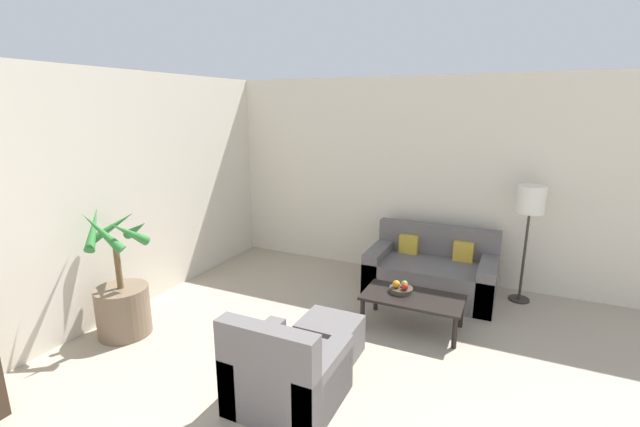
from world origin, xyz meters
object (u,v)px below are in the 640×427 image
object	(u,v)px
floor_lamp	(530,206)
apple_green	(405,284)
ottoman	(330,338)
armchair	(286,375)
orange_fruit	(396,284)
potted_palm	(122,299)
sofa_loveseat	(431,272)
coffee_table	(413,300)
apple_red	(405,287)
fruit_bowl	(401,290)

from	to	relation	value
floor_lamp	apple_green	world-z (taller)	floor_lamp
apple_green	ottoman	bearing A→B (deg)	-116.17
floor_lamp	apple_green	size ratio (longest dim) A/B	20.54
armchair	orange_fruit	bearing A→B (deg)	75.92
ottoman	armchair	bearing A→B (deg)	-92.10
potted_palm	apple_green	xyz separation A→B (m)	(2.56, 1.49, 0.06)
armchair	sofa_loveseat	bearing A→B (deg)	76.71
coffee_table	apple_red	distance (m)	0.16
sofa_loveseat	apple_red	distance (m)	0.98
sofa_loveseat	ottoman	bearing A→B (deg)	-107.83
floor_lamp	fruit_bowl	size ratio (longest dim) A/B	5.66
potted_palm	sofa_loveseat	bearing A→B (deg)	41.42
coffee_table	orange_fruit	xyz separation A→B (m)	(-0.19, 0.03, 0.14)
potted_palm	orange_fruit	distance (m)	2.87
potted_palm	apple_red	bearing A→B (deg)	28.58
potted_palm	fruit_bowl	distance (m)	2.92
potted_palm	floor_lamp	size ratio (longest dim) A/B	0.96
floor_lamp	coffee_table	distance (m)	1.82
potted_palm	ottoman	xyz separation A→B (m)	(2.10, 0.54, -0.21)
apple_green	potted_palm	bearing A→B (deg)	-149.87
sofa_loveseat	fruit_bowl	xyz separation A→B (m)	(-0.15, -0.92, 0.11)
sofa_loveseat	orange_fruit	world-z (taller)	sofa_loveseat
sofa_loveseat	orange_fruit	xyz separation A→B (m)	(-0.20, -0.94, 0.18)
potted_palm	coffee_table	size ratio (longest dim) A/B	1.31
coffee_table	apple_red	world-z (taller)	apple_red
potted_palm	orange_fruit	xyz separation A→B (m)	(2.49, 1.43, 0.06)
sofa_loveseat	fruit_bowl	size ratio (longest dim) A/B	6.09
potted_palm	apple_red	xyz separation A→B (m)	(2.59, 1.41, 0.06)
potted_palm	apple_red	world-z (taller)	potted_palm
ottoman	apple_green	bearing A→B (deg)	63.83
fruit_bowl	apple_green	world-z (taller)	apple_green
apple_red	orange_fruit	size ratio (longest dim) A/B	0.87
potted_palm	coffee_table	bearing A→B (deg)	27.57
apple_red	fruit_bowl	bearing A→B (deg)	139.30
armchair	apple_green	bearing A→B (deg)	74.06
apple_red	armchair	size ratio (longest dim) A/B	0.09
sofa_loveseat	apple_red	xyz separation A→B (m)	(-0.10, -0.96, 0.17)
coffee_table	armchair	world-z (taller)	armchair
coffee_table	orange_fruit	distance (m)	0.24
orange_fruit	ottoman	size ratio (longest dim) A/B	0.15
potted_palm	apple_green	size ratio (longest dim) A/B	19.62
fruit_bowl	apple_red	xyz separation A→B (m)	(0.05, -0.04, 0.06)
potted_palm	orange_fruit	bearing A→B (deg)	29.84
apple_green	ottoman	size ratio (longest dim) A/B	0.13
sofa_loveseat	floor_lamp	size ratio (longest dim) A/B	1.08
floor_lamp	fruit_bowl	xyz separation A→B (m)	(-1.18, -1.16, -0.81)
armchair	fruit_bowl	bearing A→B (deg)	74.59
ottoman	fruit_bowl	bearing A→B (deg)	64.31
floor_lamp	orange_fruit	bearing A→B (deg)	-136.06
potted_palm	sofa_loveseat	distance (m)	3.58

